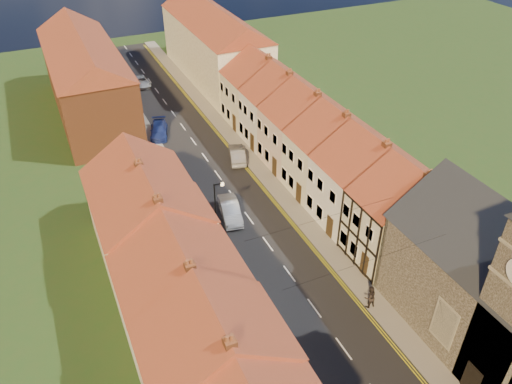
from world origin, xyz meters
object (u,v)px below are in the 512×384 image
at_px(church, 499,271).
at_px(car_far, 159,130).
at_px(car_distant, 141,82).
at_px(lamppost, 216,210).
at_px(car_mid_b, 237,154).
at_px(pedestrian_right, 370,297).
at_px(car_mid, 230,210).

distance_m(church, car_far, 40.15).
distance_m(car_far, car_distant, 15.70).
bearing_deg(lamppost, car_mid_b, 60.40).
xyz_separation_m(car_distant, pedestrian_right, (5.20, -48.27, 0.49)).
height_order(car_mid, car_far, car_mid).
distance_m(lamppost, car_distant, 36.90).
distance_m(church, car_mid, 22.99).
height_order(church, pedestrian_right, church).
distance_m(car_mid, car_mid_b, 10.13).
relative_size(car_far, car_distant, 1.11).
bearing_deg(lamppost, car_far, 88.34).
xyz_separation_m(car_mid, car_distant, (0.00, 33.78, -0.17)).
height_order(lamppost, car_mid_b, lamppost).
distance_m(church, pedestrian_right, 9.01).
distance_m(car_far, pedestrian_right, 33.39).
relative_size(lamppost, pedestrian_right, 3.11).
bearing_deg(church, pedestrian_right, 137.92).
distance_m(car_far, car_mid_b, 11.02).
relative_size(church, car_mid, 3.28).
relative_size(car_mid, car_distant, 1.08).
bearing_deg(pedestrian_right, church, 139.93).
bearing_deg(car_mid_b, car_distant, -63.10).
relative_size(car_far, pedestrian_right, 2.48).
bearing_deg(pedestrian_right, car_distant, -81.84).
xyz_separation_m(lamppost, car_far, (0.61, 21.10, -2.84)).
bearing_deg(lamppost, car_distant, 86.40).
xyz_separation_m(lamppost, car_mid, (2.31, 2.93, -2.77)).
bearing_deg(church, car_mid_b, 102.50).
height_order(car_far, car_mid_b, car_mid_b).
bearing_deg(lamppost, pedestrian_right, -56.99).
bearing_deg(pedestrian_right, car_mid, -68.25).
height_order(car_mid, car_mid_b, car_mid).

